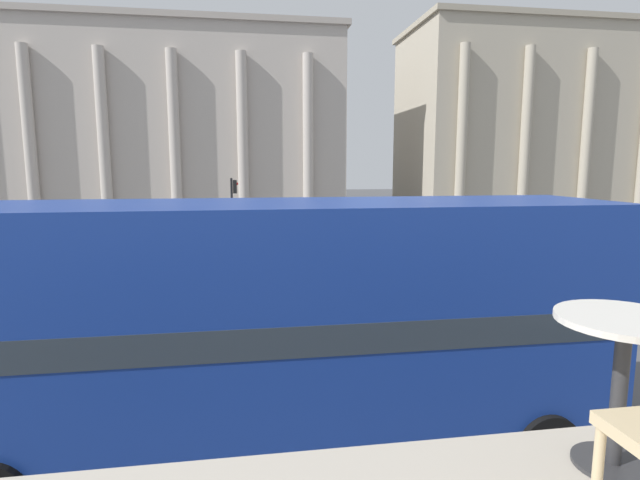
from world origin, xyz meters
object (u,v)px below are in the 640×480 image
pedestrian_black (49,261)px  car_black (211,232)px  car_navy (395,230)px  double_decker_bus (284,318)px  cafe_dining_table (622,358)px  pedestrian_white (126,247)px  traffic_light_far (233,206)px  traffic_light_mid (438,230)px  pedestrian_yellow (457,272)px  plaza_building_right (518,123)px  traffic_light_near (435,248)px  plaza_building_left (154,126)px  pedestrian_blue (208,222)px

pedestrian_black → car_black: bearing=44.8°
car_navy → pedestrian_black: (-17.25, -9.82, 0.34)m
double_decker_bus → car_black: (-2.53, 23.66, -1.63)m
cafe_dining_table → pedestrian_white: size_ratio=0.42×
pedestrian_black → car_navy: bearing=12.5°
traffic_light_far → pedestrian_black: 9.37m
pedestrian_white → cafe_dining_table: bearing=-91.9°
traffic_light_mid → pedestrian_yellow: traffic_light_mid is taller
pedestrian_yellow → traffic_light_mid: bearing=-111.4°
traffic_light_far → pedestrian_white: 5.80m
cafe_dining_table → traffic_light_mid: cafe_dining_table is taller
car_black → pedestrian_black: 12.03m
plaza_building_right → car_navy: (-18.72, -18.15, -8.52)m
cafe_dining_table → traffic_light_near: (4.07, 12.28, -1.60)m
pedestrian_black → pedestrian_yellow: (15.12, -4.35, -0.02)m
cafe_dining_table → traffic_light_far: traffic_light_far is taller
plaza_building_left → double_decker_bus: bearing=-78.5°
traffic_light_far → pedestrian_blue: size_ratio=2.41×
double_decker_bus → traffic_light_far: 18.94m
traffic_light_far → pedestrian_blue: traffic_light_far is taller
traffic_light_mid → pedestrian_black: bearing=175.1°
double_decker_bus → traffic_light_mid: 13.84m
pedestrian_white → double_decker_bus: bearing=-89.5°
traffic_light_near → traffic_light_mid: traffic_light_near is taller
car_navy → pedestrian_yellow: 14.34m
double_decker_bus → pedestrian_white: (-6.04, 16.45, -1.32)m
double_decker_bus → traffic_light_near: bearing=45.4°
plaza_building_left → pedestrian_white: 27.63m
pedestrian_yellow → car_navy: bearing=-111.2°
car_black → pedestrian_blue: bearing=146.5°
plaza_building_right → pedestrian_blue: (-30.71, -14.43, -8.22)m
pedestrian_yellow → traffic_light_far: bearing=-64.5°
traffic_light_mid → car_black: bearing=129.7°
car_black → pedestrian_black: bearing=-69.5°
traffic_light_mid → traffic_light_near: bearing=-113.2°
cafe_dining_table → pedestrian_yellow: cafe_dining_table is taller
traffic_light_mid → pedestrian_blue: 18.16m
plaza_building_right → car_black: size_ratio=5.56×
double_decker_bus → cafe_dining_table: size_ratio=14.62×
double_decker_bus → pedestrian_blue: (-2.93, 26.60, -1.34)m
plaza_building_left → pedestrian_blue: bearing=-70.5°
pedestrian_yellow → pedestrian_black: bearing=-28.7°
car_black → pedestrian_blue: (-0.41, 2.94, 0.29)m
plaza_building_left → car_black: bearing=-72.2°
cafe_dining_table → traffic_light_mid: (6.32, 17.52, -1.73)m
plaza_building_right → traffic_light_near: (-22.62, -34.57, -6.93)m
traffic_light_mid → plaza_building_left: bearing=117.3°
pedestrian_yellow → traffic_light_near: bearing=38.9°
pedestrian_black → pedestrian_yellow: 15.73m
pedestrian_white → pedestrian_black: bearing=-141.9°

